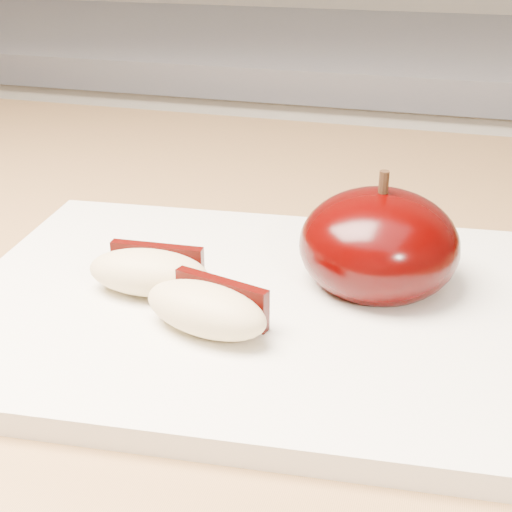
# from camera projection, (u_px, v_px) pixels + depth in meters

# --- Properties ---
(back_cabinet) EXTENTS (2.40, 0.62, 0.94)m
(back_cabinet) POSITION_uv_depth(u_px,v_px,m) (399.00, 309.00, 1.27)
(back_cabinet) COLOR silver
(back_cabinet) RESTS_ON ground
(cutting_board) EXTENTS (0.35, 0.27, 0.01)m
(cutting_board) POSITION_uv_depth(u_px,v_px,m) (256.00, 307.00, 0.40)
(cutting_board) COLOR silver
(cutting_board) RESTS_ON island_counter
(apple_half) EXTENTS (0.10, 0.10, 0.08)m
(apple_half) POSITION_uv_depth(u_px,v_px,m) (379.00, 245.00, 0.40)
(apple_half) COLOR black
(apple_half) RESTS_ON cutting_board
(apple_wedge_a) EXTENTS (0.07, 0.04, 0.02)m
(apple_wedge_a) POSITION_uv_depth(u_px,v_px,m) (150.00, 271.00, 0.39)
(apple_wedge_a) COLOR #CEB783
(apple_wedge_a) RESTS_ON cutting_board
(apple_wedge_b) EXTENTS (0.07, 0.05, 0.02)m
(apple_wedge_b) POSITION_uv_depth(u_px,v_px,m) (208.00, 308.00, 0.36)
(apple_wedge_b) COLOR #CEB783
(apple_wedge_b) RESTS_ON cutting_board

